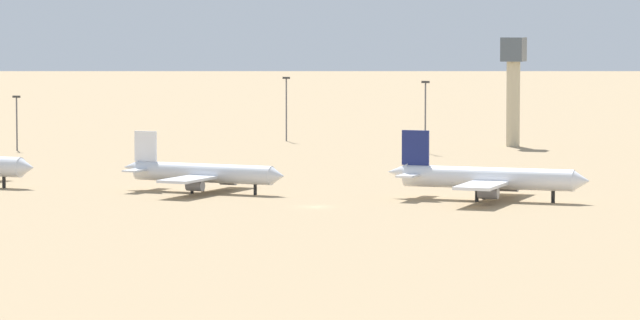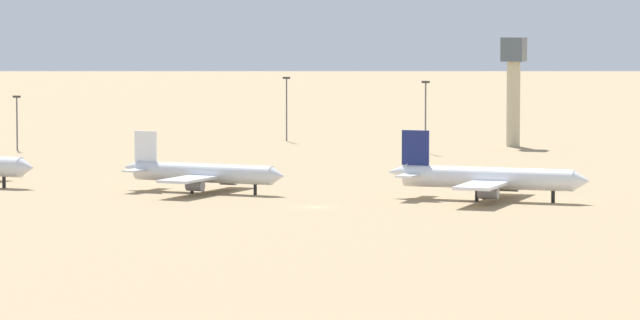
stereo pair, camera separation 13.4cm
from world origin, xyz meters
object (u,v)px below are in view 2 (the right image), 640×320
object	(u,v)px
parked_jet_navy_3	(486,178)
control_tower	(514,81)
light_pole_east	(426,112)
parked_jet_white_2	(202,173)
light_pole_mid	(17,118)
light_pole_west	(287,104)

from	to	relation	value
parked_jet_navy_3	control_tower	size ratio (longest dim) A/B	1.36
light_pole_east	parked_jet_white_2	bearing A→B (deg)	-96.18
light_pole_mid	light_pole_east	distance (m)	93.42
light_pole_mid	parked_jet_white_2	bearing A→B (deg)	-44.61
parked_jet_white_2	light_pole_west	distance (m)	131.87
light_pole_east	parked_jet_navy_3	bearing A→B (deg)	-68.25
light_pole_mid	parked_jet_navy_3	bearing A→B (deg)	-30.04
control_tower	light_pole_east	distance (m)	30.70
light_pole_west	control_tower	bearing A→B (deg)	1.01
control_tower	light_pole_west	world-z (taller)	control_tower
control_tower	light_pole_mid	bearing A→B (deg)	-154.04
parked_jet_white_2	light_pole_east	bearing A→B (deg)	88.85
light_pole_mid	light_pole_west	bearing A→B (deg)	46.37
control_tower	light_pole_west	bearing A→B (deg)	-178.99
light_pole_mid	control_tower	bearing A→B (deg)	25.96
parked_jet_navy_3	control_tower	distance (m)	128.84
parked_jet_navy_3	light_pole_east	size ratio (longest dim) A/B	2.16
parked_jet_white_2	light_pole_west	world-z (taller)	light_pole_west
parked_jet_navy_3	light_pole_west	size ratio (longest dim) A/B	2.21
parked_jet_navy_3	control_tower	xyz separation A→B (m)	(-25.75, 125.70, 11.71)
control_tower	light_pole_mid	world-z (taller)	control_tower
control_tower	light_pole_west	size ratio (longest dim) A/B	1.63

